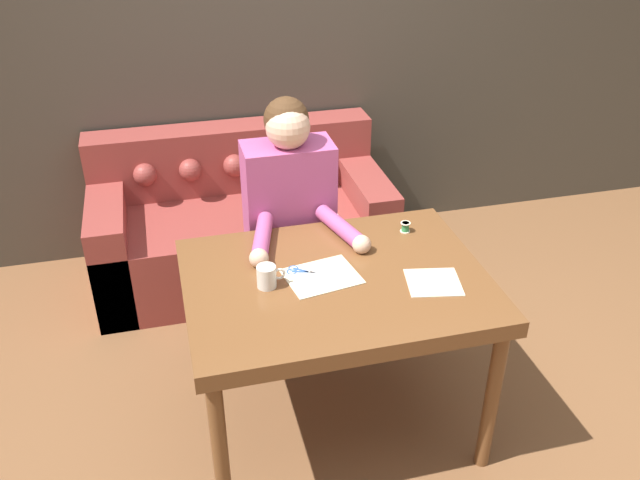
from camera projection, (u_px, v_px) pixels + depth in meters
name	position (u px, v px, depth m)	size (l,w,h in m)	color
ground_plane	(355.00, 425.00, 3.04)	(16.00, 16.00, 0.00)	brown
wall_back	(269.00, 34.00, 3.88)	(8.00, 0.06, 2.60)	#474238
dining_table	(336.00, 294.00, 2.72)	(1.20, 0.90, 0.77)	brown
couch	(241.00, 225.00, 3.99)	(1.67, 0.82, 0.83)	brown
person	(290.00, 231.00, 3.21)	(0.52, 0.62, 1.32)	#33281E
pattern_paper_main	(322.00, 276.00, 2.68)	(0.32, 0.27, 0.00)	beige
pattern_paper_offcut	(433.00, 282.00, 2.64)	(0.24, 0.23, 0.00)	beige
scissors	(302.00, 271.00, 2.71)	(0.19, 0.13, 0.01)	silver
mug	(267.00, 276.00, 2.60)	(0.11, 0.08, 0.09)	silver
thread_spool	(405.00, 227.00, 2.98)	(0.04, 0.04, 0.05)	#338C4C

